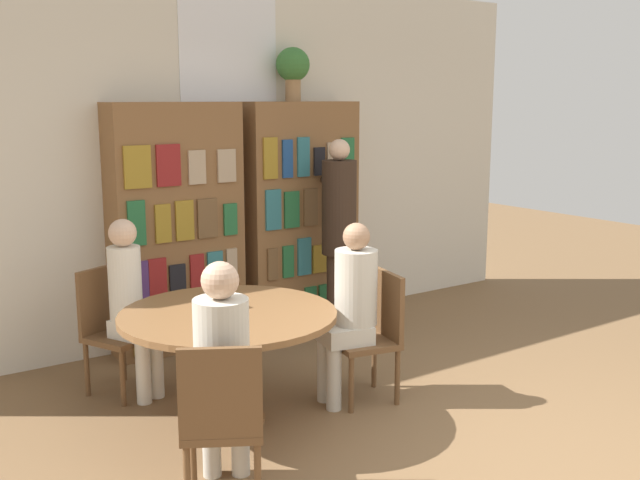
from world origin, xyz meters
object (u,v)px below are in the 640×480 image
object	(u,v)px
librarian_standing	(339,218)
chair_left_side	(113,324)
flower_vase	(293,68)
bookshelf_right	(300,216)
seated_reader_back	(222,362)
chair_near_camera	(222,417)
chair_far_side	(374,330)
bookshelf_left	(177,229)
seated_reader_right	(351,302)
seated_reader_left	(131,300)
reading_table	(228,328)

from	to	relation	value
librarian_standing	chair_left_side	bearing A→B (deg)	-177.49
chair_left_side	flower_vase	bearing A→B (deg)	173.57
bookshelf_right	seated_reader_back	bearing A→B (deg)	-131.21
chair_near_camera	chair_left_side	world-z (taller)	same
chair_left_side	chair_far_side	distance (m)	1.80
bookshelf_right	seated_reader_back	world-z (taller)	bookshelf_right
bookshelf_left	bookshelf_right	world-z (taller)	same
bookshelf_right	seated_reader_right	bearing A→B (deg)	-113.18
chair_far_side	seated_reader_left	size ratio (longest dim) A/B	0.71
flower_vase	chair_far_side	world-z (taller)	flower_vase
flower_vase	librarian_standing	bearing A→B (deg)	-76.44
chair_far_side	seated_reader_right	bearing A→B (deg)	90.00
bookshelf_right	chair_near_camera	xyz separation A→B (m)	(-2.05, -2.39, -0.51)
chair_far_side	seated_reader_left	xyz separation A→B (m)	(-1.32, 0.97, 0.20)
seated_reader_left	bookshelf_left	bearing A→B (deg)	-156.11
bookshelf_right	bookshelf_left	bearing A→B (deg)	180.00
reading_table	librarian_standing	xyz separation A→B (m)	(1.60, 1.01, 0.41)
chair_far_side	flower_vase	bearing A→B (deg)	-3.53
bookshelf_right	chair_near_camera	world-z (taller)	bookshelf_right
bookshelf_left	librarian_standing	xyz separation A→B (m)	(1.24, -0.50, 0.04)
bookshelf_right	seated_reader_left	distance (m)	2.05
chair_left_side	chair_far_side	size ratio (longest dim) A/B	1.00
flower_vase	seated_reader_back	world-z (taller)	flower_vase
flower_vase	bookshelf_left	bearing A→B (deg)	-179.75
flower_vase	chair_near_camera	size ratio (longest dim) A/B	0.52
flower_vase	chair_near_camera	xyz separation A→B (m)	(-1.98, -2.39, -1.79)
seated_reader_left	seated_reader_right	size ratio (longest dim) A/B	1.01
bookshelf_left	seated_reader_left	distance (m)	1.07
bookshelf_right	chair_far_side	bearing A→B (deg)	-107.68
bookshelf_left	reading_table	size ratio (longest dim) A/B	1.48
bookshelf_right	reading_table	world-z (taller)	bookshelf_right
seated_reader_right	librarian_standing	size ratio (longest dim) A/B	0.72
chair_near_camera	chair_far_side	distance (m)	1.64
chair_left_side	librarian_standing	bearing A→B (deg)	158.59
bookshelf_left	seated_reader_left	size ratio (longest dim) A/B	1.62
seated_reader_right	reading_table	bearing A→B (deg)	90.00
bookshelf_left	flower_vase	bearing A→B (deg)	0.25
bookshelf_right	seated_reader_back	size ratio (longest dim) A/B	1.61
reading_table	chair_near_camera	distance (m)	1.02
bookshelf_left	seated_reader_left	xyz separation A→B (m)	(-0.69, -0.76, -0.31)
chair_left_side	chair_near_camera	bearing A→B (deg)	63.00
librarian_standing	flower_vase	bearing A→B (deg)	103.56
seated_reader_right	librarian_standing	world-z (taller)	librarian_standing
reading_table	seated_reader_right	world-z (taller)	seated_reader_right
seated_reader_back	librarian_standing	size ratio (longest dim) A/B	0.73
chair_near_camera	chair_left_side	size ratio (longest dim) A/B	1.00
seated_reader_right	flower_vase	bearing A→B (deg)	-9.10
bookshelf_left	reading_table	xyz separation A→B (m)	(-0.35, -1.51, -0.37)
bookshelf_right	seated_reader_right	size ratio (longest dim) A/B	1.63
flower_vase	seated_reader_back	xyz separation A→B (m)	(-1.89, -2.24, -1.57)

